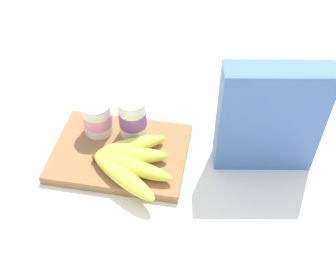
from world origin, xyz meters
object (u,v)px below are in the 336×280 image
(yogurt_cup_back, at_px, (133,117))
(banana_bunch, at_px, (129,162))
(cereal_box, at_px, (269,119))
(yogurt_cup_front, at_px, (97,118))
(cutting_board, at_px, (120,153))

(yogurt_cup_back, height_order, banana_bunch, yogurt_cup_back)
(cereal_box, relative_size, yogurt_cup_front, 3.09)
(cutting_board, height_order, yogurt_cup_front, yogurt_cup_front)
(cutting_board, xyz_separation_m, banana_bunch, (0.03, -0.04, 0.03))
(banana_bunch, bearing_deg, yogurt_cup_front, 134.92)
(cereal_box, relative_size, banana_bunch, 1.23)
(yogurt_cup_front, bearing_deg, cereal_box, -1.29)
(cutting_board, xyz_separation_m, yogurt_cup_front, (-0.06, 0.05, 0.05))
(yogurt_cup_front, distance_m, banana_bunch, 0.14)
(yogurt_cup_back, xyz_separation_m, banana_bunch, (0.01, -0.10, -0.03))
(cereal_box, bearing_deg, yogurt_cup_front, 169.22)
(banana_bunch, bearing_deg, cutting_board, 126.50)
(yogurt_cup_front, bearing_deg, cutting_board, -39.27)
(cutting_board, distance_m, yogurt_cup_back, 0.08)
(cutting_board, bearing_deg, cereal_box, 7.88)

